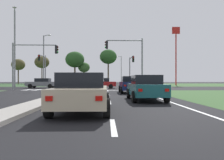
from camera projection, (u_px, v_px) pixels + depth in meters
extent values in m
plane|color=black|center=(84.00, 88.00, 31.50)|extent=(200.00, 200.00, 0.00)
cube|color=#385B2D|center=(189.00, 85.00, 56.70)|extent=(35.00, 35.00, 0.01)
cube|color=gray|center=(50.00, 99.00, 12.51)|extent=(1.20, 22.00, 0.14)
cube|color=#ADA89E|center=(94.00, 84.00, 56.49)|extent=(1.20, 36.00, 0.14)
cube|color=silver|center=(113.00, 127.00, 5.48)|extent=(0.14, 2.00, 0.01)
cube|color=silver|center=(109.00, 102.00, 11.48)|extent=(0.14, 2.00, 0.01)
cube|color=silver|center=(108.00, 95.00, 17.47)|extent=(0.14, 2.00, 0.01)
cube|color=silver|center=(108.00, 91.00, 23.47)|extent=(0.14, 2.00, 0.01)
cube|color=silver|center=(107.00, 89.00, 29.47)|extent=(0.14, 2.00, 0.01)
cube|color=silver|center=(161.00, 99.00, 13.70)|extent=(0.14, 24.00, 0.01)
cube|color=silver|center=(110.00, 90.00, 24.61)|extent=(6.40, 0.50, 0.01)
cube|color=silver|center=(28.00, 90.00, 26.13)|extent=(0.70, 2.80, 0.01)
cube|color=silver|center=(37.00, 90.00, 26.16)|extent=(0.70, 2.80, 0.01)
cube|color=silver|center=(46.00, 90.00, 26.19)|extent=(0.70, 2.80, 0.01)
cube|color=silver|center=(56.00, 90.00, 26.22)|extent=(0.70, 2.80, 0.01)
cube|color=silver|center=(65.00, 90.00, 26.26)|extent=(0.70, 2.80, 0.01)
cube|color=silver|center=(74.00, 90.00, 26.29)|extent=(0.70, 2.80, 0.01)
cube|color=silver|center=(84.00, 90.00, 26.32)|extent=(0.70, 2.80, 0.01)
cube|color=#BCAD8E|center=(83.00, 95.00, 8.16)|extent=(1.84, 4.40, 0.63)
cube|color=black|center=(82.00, 80.00, 8.01)|extent=(1.62, 2.03, 0.52)
cube|color=red|center=(49.00, 99.00, 5.92)|extent=(0.20, 0.04, 0.14)
cube|color=red|center=(99.00, 98.00, 5.96)|extent=(0.20, 0.04, 0.14)
cylinder|color=black|center=(66.00, 100.00, 9.54)|extent=(0.22, 0.64, 0.64)
cylinder|color=black|center=(107.00, 100.00, 9.59)|extent=(0.22, 0.64, 0.64)
cylinder|color=black|center=(49.00, 108.00, 6.72)|extent=(0.22, 0.64, 0.64)
cylinder|color=black|center=(107.00, 108.00, 6.78)|extent=(0.22, 0.64, 0.64)
cube|color=#161E47|center=(130.00, 86.00, 19.93)|extent=(1.80, 4.36, 0.72)
cube|color=black|center=(130.00, 79.00, 19.79)|extent=(1.59, 2.01, 0.52)
cube|color=red|center=(125.00, 86.00, 17.71)|extent=(0.20, 0.04, 0.14)
cube|color=red|center=(141.00, 86.00, 17.75)|extent=(0.20, 0.04, 0.14)
cylinder|color=black|center=(120.00, 89.00, 21.31)|extent=(0.22, 0.64, 0.64)
cylinder|color=black|center=(138.00, 89.00, 21.36)|extent=(0.22, 0.64, 0.64)
cylinder|color=black|center=(122.00, 90.00, 18.51)|extent=(0.22, 0.64, 0.64)
cylinder|color=black|center=(142.00, 90.00, 18.56)|extent=(0.22, 0.64, 0.64)
cube|color=#19565B|center=(146.00, 89.00, 12.62)|extent=(1.75, 4.30, 0.66)
cube|color=black|center=(146.00, 80.00, 12.47)|extent=(1.54, 1.98, 0.52)
cube|color=red|center=(140.00, 90.00, 10.43)|extent=(0.20, 0.04, 0.14)
cube|color=red|center=(167.00, 90.00, 10.47)|extent=(0.20, 0.04, 0.14)
cylinder|color=black|center=(129.00, 94.00, 13.97)|extent=(0.22, 0.64, 0.64)
cylinder|color=black|center=(155.00, 94.00, 14.02)|extent=(0.22, 0.64, 0.64)
cylinder|color=black|center=(134.00, 97.00, 11.22)|extent=(0.22, 0.64, 0.64)
cylinder|color=black|center=(167.00, 97.00, 11.27)|extent=(0.22, 0.64, 0.64)
cube|color=slate|center=(42.00, 84.00, 31.95)|extent=(4.53, 1.77, 0.64)
cube|color=black|center=(43.00, 80.00, 31.95)|extent=(2.08, 1.56, 0.52)
cube|color=red|center=(56.00, 83.00, 31.34)|extent=(0.04, 0.20, 0.14)
cube|color=red|center=(58.00, 83.00, 32.68)|extent=(0.04, 0.20, 0.14)
cylinder|color=black|center=(30.00, 86.00, 31.02)|extent=(0.64, 0.22, 0.64)
cylinder|color=black|center=(34.00, 86.00, 32.79)|extent=(0.64, 0.22, 0.64)
cylinder|color=black|center=(50.00, 86.00, 31.10)|extent=(0.64, 0.22, 0.64)
cylinder|color=black|center=(53.00, 86.00, 32.87)|extent=(0.64, 0.22, 0.64)
cube|color=navy|center=(82.00, 82.00, 50.20)|extent=(1.81, 4.42, 0.71)
cube|color=black|center=(82.00, 80.00, 50.35)|extent=(1.59, 2.03, 0.52)
cube|color=red|center=(86.00, 82.00, 52.44)|extent=(0.20, 0.04, 0.14)
cube|color=red|center=(80.00, 82.00, 52.41)|extent=(0.20, 0.04, 0.14)
cylinder|color=black|center=(85.00, 84.00, 48.81)|extent=(0.22, 0.64, 0.64)
cylinder|color=black|center=(77.00, 84.00, 48.76)|extent=(0.22, 0.64, 0.64)
cylinder|color=black|center=(86.00, 84.00, 51.64)|extent=(0.22, 0.64, 0.64)
cylinder|color=black|center=(79.00, 84.00, 51.58)|extent=(0.22, 0.64, 0.64)
cube|color=#A31919|center=(102.00, 84.00, 30.69)|extent=(4.10, 1.81, 0.66)
cube|color=black|center=(103.00, 80.00, 30.69)|extent=(1.89, 1.59, 0.52)
cube|color=red|center=(116.00, 84.00, 30.06)|extent=(0.04, 0.20, 0.14)
cube|color=red|center=(116.00, 83.00, 31.43)|extent=(0.04, 0.20, 0.14)
cylinder|color=black|center=(92.00, 86.00, 29.74)|extent=(0.64, 0.22, 0.64)
cylinder|color=black|center=(93.00, 86.00, 31.56)|extent=(0.64, 0.22, 0.64)
cylinder|color=black|center=(111.00, 86.00, 29.82)|extent=(0.64, 0.22, 0.64)
cylinder|color=black|center=(111.00, 86.00, 31.63)|extent=(0.64, 0.22, 0.64)
cylinder|color=gray|center=(45.00, 71.00, 37.89)|extent=(0.18, 0.18, 5.62)
cylinder|color=gray|center=(42.00, 56.00, 36.12)|extent=(0.12, 3.54, 0.12)
cube|color=black|center=(39.00, 58.00, 34.36)|extent=(0.32, 0.26, 0.95)
sphere|color=red|center=(39.00, 56.00, 34.20)|extent=(0.20, 0.20, 0.20)
sphere|color=#3A2405|center=(39.00, 58.00, 34.20)|extent=(0.20, 0.20, 0.20)
sphere|color=black|center=(39.00, 60.00, 34.20)|extent=(0.20, 0.20, 0.20)
cylinder|color=gray|center=(130.00, 72.00, 38.31)|extent=(0.18, 0.18, 5.31)
cylinder|color=gray|center=(131.00, 57.00, 35.85)|extent=(0.12, 4.94, 0.12)
cube|color=black|center=(133.00, 59.00, 33.38)|extent=(0.32, 0.26, 0.95)
sphere|color=red|center=(133.00, 57.00, 33.22)|extent=(0.20, 0.20, 0.20)
sphere|color=#3A2405|center=(133.00, 59.00, 33.22)|extent=(0.20, 0.20, 0.20)
sphere|color=black|center=(133.00, 61.00, 33.22)|extent=(0.20, 0.20, 0.20)
cylinder|color=gray|center=(13.00, 67.00, 24.70)|extent=(0.18, 0.18, 5.58)
cylinder|color=gray|center=(35.00, 45.00, 24.77)|extent=(5.05, 0.12, 0.12)
cube|color=black|center=(56.00, 50.00, 24.84)|extent=(0.26, 0.32, 0.95)
sphere|color=#360503|center=(58.00, 47.00, 24.84)|extent=(0.20, 0.20, 0.20)
sphere|color=#3A2405|center=(58.00, 50.00, 24.84)|extent=(0.20, 0.20, 0.20)
sphere|color=green|center=(58.00, 52.00, 24.84)|extent=(0.20, 0.20, 0.20)
cylinder|color=gray|center=(142.00, 64.00, 25.12)|extent=(0.18, 0.18, 6.17)
cylinder|color=gray|center=(125.00, 40.00, 25.06)|extent=(4.19, 0.12, 0.12)
cube|color=black|center=(107.00, 45.00, 25.00)|extent=(0.26, 0.32, 0.95)
sphere|color=#360503|center=(106.00, 42.00, 25.00)|extent=(0.20, 0.20, 0.20)
sphere|color=#3A2405|center=(106.00, 45.00, 25.00)|extent=(0.20, 0.20, 0.20)
sphere|color=green|center=(106.00, 47.00, 25.00)|extent=(0.20, 0.20, 0.20)
cylinder|color=gray|center=(15.00, 50.00, 27.84)|extent=(0.20, 0.20, 10.37)
cylinder|color=gray|center=(15.00, 9.00, 26.92)|extent=(0.87, 1.90, 0.10)
ellipsoid|color=#B2B2A8|center=(15.00, 7.00, 26.00)|extent=(0.56, 0.28, 0.20)
cylinder|color=gray|center=(44.00, 61.00, 40.72)|extent=(0.20, 0.20, 9.81)
cylinder|color=gray|center=(46.00, 35.00, 40.12)|extent=(1.48, 1.33, 0.10)
ellipsoid|color=#B2B2A8|center=(49.00, 35.00, 39.51)|extent=(0.56, 0.28, 0.20)
cylinder|color=gray|center=(121.00, 70.00, 75.81)|extent=(0.20, 0.20, 9.76)
cylinder|color=gray|center=(119.00, 56.00, 75.56)|extent=(1.71, 0.54, 0.10)
ellipsoid|color=#B2B2A8|center=(117.00, 57.00, 75.32)|extent=(0.56, 0.28, 0.20)
cylinder|color=#232833|center=(91.00, 84.00, 41.72)|extent=(0.16, 0.16, 0.73)
cylinder|color=maroon|center=(91.00, 80.00, 41.72)|extent=(0.34, 0.34, 0.77)
sphere|color=tan|center=(91.00, 77.00, 41.72)|extent=(0.22, 0.22, 0.22)
cylinder|color=red|center=(176.00, 59.00, 49.79)|extent=(0.28, 0.28, 12.14)
cube|color=red|center=(176.00, 30.00, 49.79)|extent=(1.80, 0.30, 1.60)
torus|color=yellow|center=(174.00, 31.00, 49.95)|extent=(0.96, 0.16, 0.96)
torus|color=yellow|center=(177.00, 31.00, 49.97)|extent=(0.96, 0.16, 0.96)
cylinder|color=#423323|center=(18.00, 76.00, 64.78)|extent=(0.35, 0.35, 4.86)
ellipsoid|color=#4C4728|center=(18.00, 65.00, 64.78)|extent=(4.03, 4.03, 3.42)
cylinder|color=#423323|center=(42.00, 75.00, 64.48)|extent=(0.30, 0.30, 5.49)
ellipsoid|color=#4C4728|center=(42.00, 62.00, 64.48)|extent=(4.38, 4.38, 3.72)
cylinder|color=#423323|center=(75.00, 74.00, 62.70)|extent=(0.44, 0.44, 5.79)
ellipsoid|color=#285123|center=(75.00, 60.00, 62.70)|extent=(5.57, 5.57, 4.74)
cylinder|color=#423323|center=(84.00, 77.00, 64.30)|extent=(0.47, 0.47, 4.11)
ellipsoid|color=#38602D|center=(84.00, 67.00, 64.30)|extent=(3.54, 3.54, 3.01)
cylinder|color=#423323|center=(108.00, 73.00, 62.60)|extent=(0.41, 0.41, 6.76)
ellipsoid|color=#285123|center=(108.00, 57.00, 62.60)|extent=(5.04, 5.04, 4.28)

